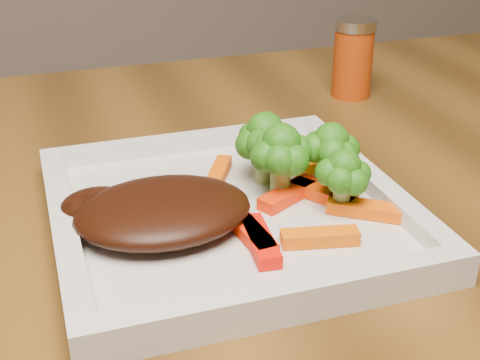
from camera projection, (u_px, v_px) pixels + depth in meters
name	position (u px, v px, depth m)	size (l,w,h in m)	color
plate	(228.00, 217.00, 0.53)	(0.27, 0.27, 0.01)	silver
steak	(163.00, 211.00, 0.50)	(0.13, 0.10, 0.03)	black
broccoli_0	(265.00, 143.00, 0.56)	(0.06, 0.06, 0.07)	#2E5B0F
broccoli_1	(330.00, 154.00, 0.55)	(0.05, 0.05, 0.06)	#297513
broccoli_2	(343.00, 177.00, 0.51)	(0.05, 0.05, 0.06)	#2E5E0F
broccoli_3	(281.00, 161.00, 0.54)	(0.06, 0.06, 0.06)	#246210
carrot_0	(320.00, 237.00, 0.48)	(0.06, 0.02, 0.01)	#E75F03
carrot_1	(367.00, 209.00, 0.52)	(0.06, 0.02, 0.01)	#EA5503
carrot_2	(251.00, 233.00, 0.49)	(0.06, 0.02, 0.01)	#FF2304
carrot_3	(326.00, 166.00, 0.59)	(0.06, 0.02, 0.01)	orange
carrot_4	(219.00, 172.00, 0.58)	(0.05, 0.01, 0.01)	#E35603
carrot_5	(322.00, 194.00, 0.54)	(0.06, 0.02, 0.01)	#FF4404
carrot_6	(289.00, 194.00, 0.54)	(0.06, 0.02, 0.01)	#FF2D04
spice_shaker	(353.00, 58.00, 0.78)	(0.05, 0.05, 0.09)	#A53409
carrot_7	(260.00, 241.00, 0.48)	(0.06, 0.02, 0.01)	red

